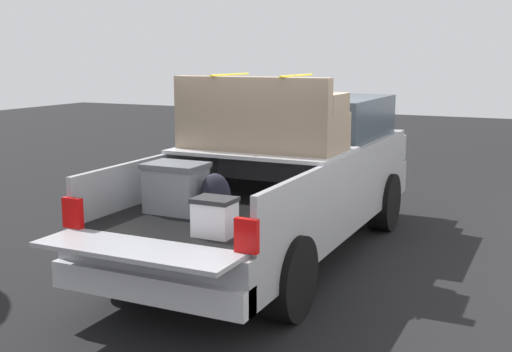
% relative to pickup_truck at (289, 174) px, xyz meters
% --- Properties ---
extents(ground_plane, '(40.00, 40.00, 0.00)m').
position_rel_pickup_truck_xyz_m(ground_plane, '(-0.38, -0.00, -0.96)').
color(ground_plane, black).
extents(pickup_truck, '(6.05, 2.06, 2.23)m').
position_rel_pickup_truck_xyz_m(pickup_truck, '(0.00, 0.00, 0.00)').
color(pickup_truck, gray).
rests_on(pickup_truck, ground_plane).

